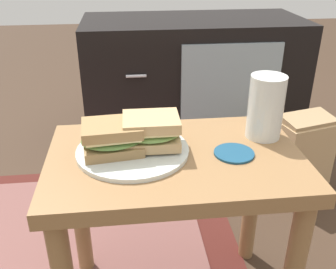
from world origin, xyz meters
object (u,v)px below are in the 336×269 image
Objects in this scene: sandwich_back at (151,131)px; beer_glass at (266,108)px; tv_cabinet at (192,83)px; coaster at (234,153)px; plate at (133,151)px; sandwich_front at (112,138)px; paper_bag at (301,157)px.

beer_glass is at bearing 8.34° from sandwich_back.
coaster is (-0.08, -0.96, 0.17)m from tv_cabinet.
tv_cabinet is 3.86× the size of plate.
coaster is (0.18, -0.04, -0.05)m from sandwich_back.
plate is 0.06m from sandwich_front.
tv_cabinet is 10.84× the size of coaster.
sandwich_back is 0.40× the size of paper_bag.
tv_cabinet is 2.91× the size of paper_bag.
sandwich_back is at bearing -171.66° from beer_glass.
sandwich_back is (0.04, 0.01, 0.04)m from plate.
paper_bag is (0.32, 0.38, -0.37)m from beer_glass.
sandwich_front is at bearing -171.39° from plate.
tv_cabinet is 7.27× the size of sandwich_back.
beer_glass reaches higher than sandwich_front.
beer_glass is at bearing -129.93° from paper_bag.
sandwich_back is at bearing 8.61° from plate.
sandwich_front reaches higher than coaster.
sandwich_front is at bearing -171.59° from beer_glass.
sandwich_front is 0.87m from paper_bag.
paper_bag is at bearing 33.99° from plate.
sandwich_front is 1.65× the size of coaster.
coaster is at bearing -94.61° from tv_cabinet.
beer_glass reaches higher than tv_cabinet.
sandwich_front is 0.09m from sandwich_back.
sandwich_back reaches higher than paper_bag.
paper_bag is (0.33, -0.51, -0.13)m from tv_cabinet.
tv_cabinet is 0.92m from beer_glass.
plate is 1.88× the size of sandwich_back.
plate is at bearing -171.39° from sandwich_back.
beer_glass is (0.27, 0.04, 0.02)m from sandwich_back.
sandwich_front is (-0.04, -0.01, 0.04)m from plate.
tv_cabinet is 0.62m from paper_bag.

